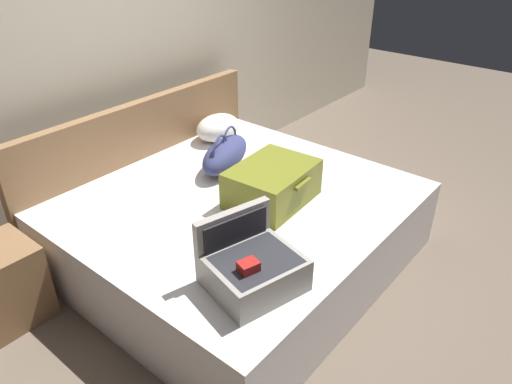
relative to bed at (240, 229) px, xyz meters
name	(u,v)px	position (x,y,z in m)	size (l,w,h in m)	color
ground_plane	(286,282)	(0.00, -0.40, -0.25)	(12.00, 12.00, 0.00)	#6B5B4C
back_wall	(106,44)	(0.00, 1.25, 1.05)	(8.00, 0.10, 2.60)	beige
bed	(240,229)	(0.00, 0.00, 0.00)	(2.08, 1.89, 0.49)	silver
headboard	(143,160)	(0.00, 0.99, 0.22)	(2.13, 0.08, 0.93)	olive
hard_case_large	(272,184)	(0.11, -0.18, 0.37)	(0.59, 0.47, 0.25)	olive
hard_case_medium	(252,267)	(-0.59, -0.61, 0.36)	(0.52, 0.49, 0.35)	gray
duffel_bag	(225,154)	(0.27, 0.37, 0.35)	(0.62, 0.43, 0.29)	navy
pillow_near_headboard	(218,127)	(0.61, 0.76, 0.35)	(0.41, 0.30, 0.20)	white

